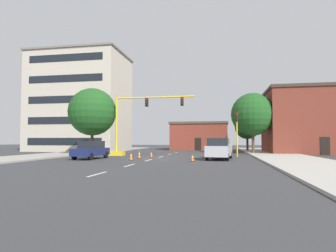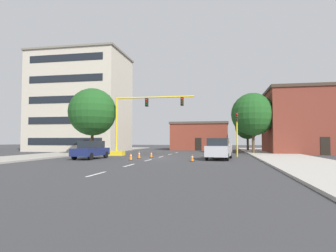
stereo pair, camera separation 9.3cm
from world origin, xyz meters
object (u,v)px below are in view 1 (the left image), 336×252
object	(u,v)px
traffic_signal_gantry	(127,136)
tree_right_mid	(253,114)
tree_left_near	(92,112)
traffic_cone_roadside_a	(151,155)
traffic_cone_roadside_b	(193,158)
traffic_cone_roadside_c	(131,157)
traffic_cone_roadside_d	(139,155)
tree_right_far	(247,127)
traffic_light_pole_right	(237,124)
sedan_navy_near_left	(91,150)
pickup_truck_silver	(219,149)

from	to	relation	value
traffic_signal_gantry	tree_right_mid	bearing A→B (deg)	25.87
tree_left_near	traffic_cone_roadside_a	xyz separation A→B (m)	(8.25, -3.44, -4.94)
traffic_cone_roadside_b	traffic_cone_roadside_a	bearing A→B (deg)	134.22
tree_right_mid	traffic_cone_roadside_b	xyz separation A→B (m)	(-6.51, -15.04, -4.91)
traffic_cone_roadside_c	traffic_cone_roadside_d	distance (m)	2.45
tree_right_far	traffic_cone_roadside_c	world-z (taller)	tree_right_far
traffic_cone_roadside_c	traffic_cone_roadside_b	bearing A→B (deg)	-5.72
traffic_cone_roadside_d	traffic_signal_gantry	bearing A→B (deg)	120.65
tree_right_far	traffic_cone_roadside_b	bearing A→B (deg)	-104.84
traffic_cone_roadside_c	traffic_cone_roadside_d	xyz separation A→B (m)	(0.06, 2.45, 0.04)
tree_right_far	traffic_cone_roadside_c	size ratio (longest dim) A/B	8.94
traffic_light_pole_right	traffic_signal_gantry	bearing A→B (deg)	179.01
sedan_navy_near_left	traffic_cone_roadside_c	size ratio (longest dim) A/B	6.83
traffic_signal_gantry	traffic_cone_roadside_a	distance (m)	5.03
traffic_cone_roadside_b	traffic_cone_roadside_d	xyz separation A→B (m)	(-5.55, 3.01, 0.07)
pickup_truck_silver	traffic_cone_roadside_d	size ratio (longest dim) A/B	7.45
traffic_light_pole_right	tree_left_near	size ratio (longest dim) A/B	0.59
tree_left_near	traffic_cone_roadside_d	bearing A→B (deg)	-35.54
tree_right_mid	pickup_truck_silver	world-z (taller)	tree_right_mid
tree_right_far	traffic_cone_roadside_a	size ratio (longest dim) A/B	9.99
pickup_truck_silver	traffic_light_pole_right	bearing A→B (deg)	67.56
traffic_light_pole_right	tree_left_near	world-z (taller)	tree_left_near
traffic_cone_roadside_a	traffic_cone_roadside_c	world-z (taller)	traffic_cone_roadside_c
traffic_cone_roadside_b	traffic_cone_roadside_c	bearing A→B (deg)	174.28
traffic_cone_roadside_a	traffic_cone_roadside_c	bearing A→B (deg)	-100.58
traffic_light_pole_right	traffic_cone_roadside_a	size ratio (longest dim) A/B	7.97
traffic_cone_roadside_b	traffic_cone_roadside_c	xyz separation A→B (m)	(-5.61, 0.56, 0.03)
traffic_cone_roadside_a	traffic_cone_roadside_d	size ratio (longest dim) A/B	0.81
traffic_cone_roadside_a	traffic_light_pole_right	bearing A→B (deg)	16.72
tree_right_mid	sedan_navy_near_left	bearing A→B (deg)	-140.59
tree_right_mid	sedan_navy_near_left	xyz separation A→B (m)	(-16.44, -13.51, -4.32)
tree_right_mid	tree_right_far	world-z (taller)	tree_right_mid
traffic_light_pole_right	tree_left_near	xyz separation A→B (m)	(-17.13, 0.77, 1.71)
tree_left_near	sedan_navy_near_left	size ratio (longest dim) A/B	1.77
tree_left_near	traffic_signal_gantry	bearing A→B (deg)	-6.83
pickup_truck_silver	traffic_cone_roadside_b	xyz separation A→B (m)	(-2.22, -3.10, -0.68)
tree_left_near	traffic_cone_roadside_b	xyz separation A→B (m)	(13.05, -8.37, -4.94)
tree_right_mid	tree_left_near	size ratio (longest dim) A/B	0.99
sedan_navy_near_left	traffic_cone_roadside_b	world-z (taller)	sedan_navy_near_left
tree_left_near	traffic_cone_roadside_a	distance (m)	10.22
traffic_cone_roadside_b	traffic_cone_roadside_c	world-z (taller)	traffic_cone_roadside_c
traffic_cone_roadside_a	tree_left_near	bearing A→B (deg)	157.38
tree_left_near	traffic_cone_roadside_b	size ratio (longest dim) A/B	13.42
sedan_navy_near_left	traffic_cone_roadside_b	xyz separation A→B (m)	(9.93, -1.53, -0.59)
pickup_truck_silver	traffic_cone_roadside_c	xyz separation A→B (m)	(-7.84, -2.54, -0.64)
pickup_truck_silver	tree_left_near	bearing A→B (deg)	160.98
pickup_truck_silver	traffic_cone_roadside_a	world-z (taller)	pickup_truck_silver
tree_right_far	traffic_cone_roadside_c	bearing A→B (deg)	-116.62
tree_right_far	traffic_cone_roadside_a	bearing A→B (deg)	-119.68
traffic_light_pole_right	tree_right_far	bearing A→B (deg)	81.71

